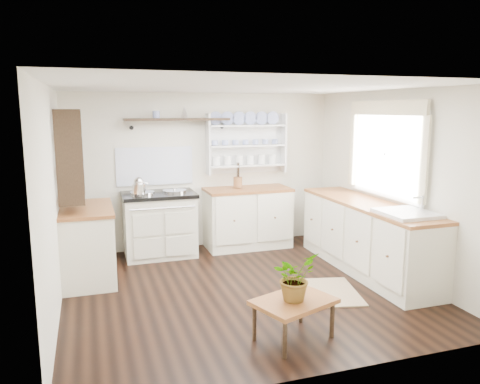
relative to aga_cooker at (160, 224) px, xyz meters
name	(u,v)px	position (x,y,z in m)	size (l,w,h in m)	color
floor	(243,288)	(0.73, -1.57, -0.46)	(4.00, 3.80, 0.01)	black
wall_back	(203,171)	(0.73, 0.33, 0.69)	(4.00, 0.02, 2.30)	beige
wall_right	(395,183)	(2.73, -1.57, 0.69)	(0.02, 3.80, 2.30)	beige
wall_left	(53,202)	(-1.27, -1.57, 0.69)	(0.02, 3.80, 2.30)	beige
ceiling	(244,87)	(0.73, -1.57, 1.84)	(4.00, 3.80, 0.01)	white
window	(386,149)	(2.68, -1.42, 1.10)	(0.08, 1.55, 1.22)	white
aga_cooker	(160,224)	(0.00, 0.00, 0.00)	(1.01, 0.71, 0.94)	beige
back_cabinets	(247,217)	(1.33, 0.03, 0.00)	(1.27, 0.63, 0.90)	white
right_cabinets	(367,236)	(2.43, -1.47, 0.00)	(0.62, 2.43, 0.90)	white
belfast_sink	(406,224)	(2.43, -2.22, 0.34)	(0.55, 0.60, 0.45)	white
left_cabinets	(88,243)	(-0.97, -0.67, 0.00)	(0.62, 1.13, 0.90)	white
plate_rack	(245,143)	(1.38, 0.29, 1.09)	(1.20, 0.22, 0.90)	white
high_shelf	(177,120)	(0.33, 0.21, 1.45)	(1.50, 0.29, 0.16)	black
left_shelving	(70,154)	(-1.11, -0.67, 1.09)	(0.28, 0.80, 1.05)	black
kettle	(139,186)	(-0.28, -0.12, 0.58)	(0.18, 0.18, 0.22)	silver
utensil_crock	(238,182)	(1.20, 0.11, 0.52)	(0.13, 0.13, 0.15)	brown
center_table	(294,304)	(0.78, -2.86, -0.13)	(0.82, 0.70, 0.38)	brown
potted_plant	(294,277)	(0.78, -2.86, 0.13)	(0.39, 0.34, 0.43)	#3F7233
floor_rug	(332,292)	(1.65, -2.00, -0.45)	(0.55, 0.85, 0.02)	#966C57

